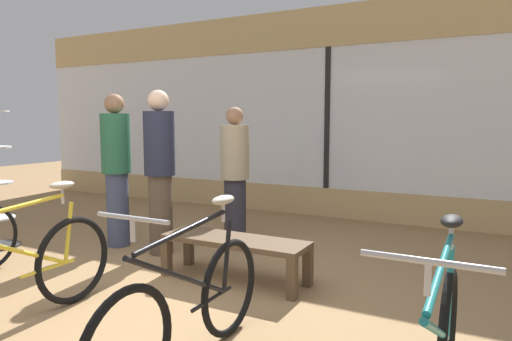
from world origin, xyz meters
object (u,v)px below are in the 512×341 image
Objects in this scene: display_bench at (235,245)px; customer_near_rack at (160,168)px; bicycle_right at (188,307)px; bicycle_left at (15,274)px; customer_mid_floor at (116,167)px; customer_by_window at (235,174)px.

customer_near_rack is (-1.18, 0.37, 0.63)m from display_bench.
display_bench is (-0.52, 1.43, -0.04)m from bicycle_right.
bicycle_right is at bearing 5.56° from bicycle_left.
customer_mid_floor is at bearing 168.10° from display_bench.
bicycle_right is (1.42, 0.14, -0.01)m from bicycle_left.
customer_near_rack is 0.89m from customer_by_window.
display_bench is at bearing -11.90° from customer_mid_floor.
customer_near_rack is at bearing 133.29° from bicycle_right.
customer_near_rack is 0.67m from customer_mid_floor.
customer_mid_floor is (-1.84, 0.39, 0.62)m from display_bench.
customer_near_rack is (-1.70, 1.81, 0.59)m from bicycle_right.
bicycle_left is 1.07× the size of customer_by_window.
customer_near_rack reaches higher than display_bench.
bicycle_right is 1.01× the size of customer_by_window.
customer_by_window reaches higher than bicycle_right.
display_bench is at bearing -17.55° from customer_near_rack.
customer_by_window is at bearing 49.59° from customer_near_rack.
bicycle_left is at bearing -81.92° from customer_near_rack.
customer_near_rack reaches higher than customer_by_window.
customer_by_window reaches higher than bicycle_left.
customer_by_window is at bearing 120.22° from display_bench.
bicycle_left is 2.67m from customer_by_window.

